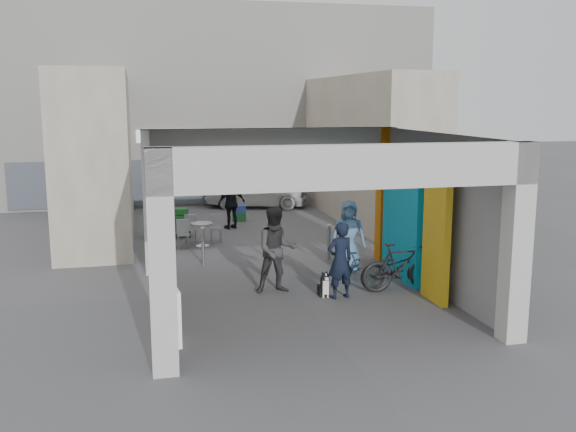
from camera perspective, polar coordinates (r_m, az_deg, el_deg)
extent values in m
plane|color=#4F5054|center=(14.58, 0.37, -6.41)|extent=(90.00, 90.00, 0.00)
cube|color=#B4B4B0|center=(9.88, -11.15, -4.18)|extent=(0.40, 0.40, 3.50)
cube|color=#B4B4B0|center=(15.76, -12.03, 1.16)|extent=(0.40, 0.40, 3.50)
cube|color=#B4B4B0|center=(11.72, 19.63, -2.32)|extent=(0.40, 0.40, 3.50)
cube|color=#CF6A0C|center=(16.97, 8.66, 1.90)|extent=(0.40, 0.40, 3.50)
plane|color=silver|center=(12.81, -11.69, -0.90)|extent=(0.00, 6.40, 6.40)
plane|color=gray|center=(14.27, 13.14, 0.18)|extent=(0.00, 6.40, 6.40)
cube|color=#0C9BC2|center=(15.28, 10.09, -0.39)|extent=(0.15, 2.00, 2.80)
cube|color=gold|center=(13.68, 13.06, -1.74)|extent=(0.15, 1.00, 2.80)
plane|color=#B5B5B0|center=(13.02, 1.44, 7.25)|extent=(6.40, 6.40, 0.00)
cube|color=#B4B4B0|center=(16.00, -1.36, 6.56)|extent=(6.40, 0.30, 0.70)
cube|color=#B4B4B0|center=(10.13, 5.82, 4.37)|extent=(6.40, 0.30, 0.70)
cube|color=white|center=(16.17, -1.49, 6.42)|extent=(4.20, 0.05, 0.55)
cube|color=white|center=(27.77, -6.56, 9.81)|extent=(18.00, 4.00, 8.00)
cube|color=#515966|center=(25.93, -5.88, 3.15)|extent=(16.20, 0.06, 1.80)
cube|color=white|center=(25.60, -10.44, 6.99)|extent=(2.60, 0.06, 0.50)
cube|color=red|center=(26.02, -2.66, 7.20)|extent=(2.20, 0.06, 0.50)
cube|color=beige|center=(21.17, -16.56, 5.28)|extent=(2.00, 9.00, 5.00)
cube|color=beige|center=(22.53, 7.04, 5.90)|extent=(2.00, 9.00, 5.00)
cylinder|color=#96989E|center=(16.59, -7.55, -2.70)|extent=(0.09, 0.09, 0.97)
cylinder|color=#96989E|center=(16.74, -1.42, -2.67)|extent=(0.09, 0.09, 0.87)
cylinder|color=#96989E|center=(17.02, 3.66, -2.37)|extent=(0.09, 0.09, 0.94)
cube|color=white|center=(11.38, -9.90, -8.77)|extent=(0.14, 0.56, 1.00)
cube|color=red|center=(11.36, -9.71, -8.52)|extent=(0.09, 0.39, 0.40)
cube|color=white|center=(15.75, -10.93, -3.45)|extent=(0.15, 0.56, 1.00)
cube|color=red|center=(15.74, -10.79, -3.27)|extent=(0.09, 0.39, 0.40)
cylinder|color=#97979B|center=(18.75, -7.65, -1.69)|extent=(0.06, 0.06, 0.66)
cylinder|color=#97979B|center=(18.82, -7.63, -2.64)|extent=(0.40, 0.40, 0.02)
cylinder|color=#97979B|center=(18.69, -7.67, -0.69)|extent=(0.64, 0.64, 0.05)
cube|color=#97979B|center=(18.56, -9.28, -2.25)|extent=(0.35, 0.35, 0.41)
cube|color=#97979B|center=(18.64, -9.35, -0.91)|extent=(0.35, 0.05, 0.41)
cube|color=#97979B|center=(19.28, -6.42, -1.71)|extent=(0.35, 0.35, 0.41)
cube|color=#97979B|center=(19.36, -6.50, -0.43)|extent=(0.35, 0.05, 0.41)
cube|color=#97979B|center=(19.29, -8.62, -1.75)|extent=(0.35, 0.35, 0.41)
cube|color=#97979B|center=(19.38, -8.69, -0.47)|extent=(0.35, 0.05, 0.41)
cube|color=black|center=(20.24, -10.33, -1.37)|extent=(1.30, 0.65, 0.33)
cube|color=#1A5B24|center=(20.05, -10.32, -1.00)|extent=(1.09, 0.38, 0.20)
cube|color=#1A5B24|center=(20.17, -10.36, -0.31)|extent=(1.09, 0.38, 0.20)
cube|color=#1A5B24|center=(20.29, -10.41, 0.38)|extent=(1.09, 0.38, 0.20)
cube|color=#1A5B24|center=(22.56, -4.37, -0.10)|extent=(0.47, 0.37, 0.28)
cube|color=#294699|center=(22.51, -4.38, 0.60)|extent=(0.47, 0.37, 0.28)
cube|color=black|center=(14.04, 3.15, -6.64)|extent=(0.21, 0.28, 0.21)
cube|color=black|center=(13.88, 3.29, -6.14)|extent=(0.17, 0.14, 0.32)
cube|color=white|center=(13.82, 3.38, -6.37)|extent=(0.13, 0.03, 0.30)
cylinder|color=white|center=(13.85, 3.16, -6.79)|extent=(0.04, 0.04, 0.25)
cylinder|color=white|center=(13.88, 3.55, -6.76)|extent=(0.04, 0.04, 0.25)
sphere|color=black|center=(13.81, 3.32, -5.39)|extent=(0.17, 0.17, 0.17)
cube|color=white|center=(13.74, 3.43, -5.56)|extent=(0.07, 0.11, 0.05)
cone|color=black|center=(13.81, 3.11, -5.04)|extent=(0.06, 0.06, 0.07)
cone|color=black|center=(13.84, 3.46, -5.02)|extent=(0.06, 0.06, 0.07)
imported|color=black|center=(13.70, 4.66, -3.95)|extent=(0.67, 0.51, 1.66)
imported|color=#38383A|center=(14.05, -1.01, -3.02)|extent=(0.94, 0.74, 1.91)
imported|color=#6188BD|center=(16.03, 5.38, -1.69)|extent=(0.93, 0.69, 1.75)
imported|color=black|center=(21.14, -5.05, 1.14)|extent=(1.08, 0.76, 1.70)
imported|color=black|center=(14.73, 9.57, -4.52)|extent=(1.80, 0.76, 0.92)
imported|color=black|center=(14.46, 10.00, -4.46)|extent=(1.83, 0.59, 1.09)
imported|color=silver|center=(25.41, -2.81, 2.31)|extent=(4.27, 2.71, 1.35)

